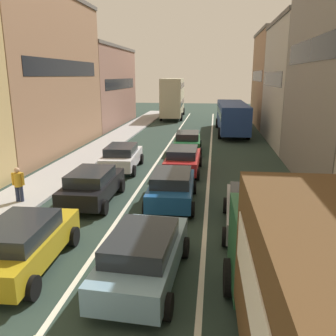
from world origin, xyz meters
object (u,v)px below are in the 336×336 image
(coupe_centre_lane_fourth, at_px, (183,159))
(sedan_centre_lane_fifth, at_px, (188,141))
(hatchback_centre_lane_third, at_px, (172,187))
(bus_mid_queue_primary, at_px, (232,115))
(wagon_left_lane_second, at_px, (23,243))
(bus_far_queue_secondary, at_px, (173,96))
(removalist_box_truck, at_px, (322,301))
(pedestrian_near_kerb, at_px, (18,184))
(sedan_left_lane_fourth, at_px, (122,157))
(sedan_right_lane_behind_truck, at_px, (252,209))
(sedan_left_lane_third, at_px, (92,185))
(sedan_centre_lane_second, at_px, (143,255))

(coupe_centre_lane_fourth, bearing_deg, sedan_centre_lane_fifth, 1.76)
(hatchback_centre_lane_third, xyz_separation_m, bus_mid_queue_primary, (3.40, 20.10, 0.96))
(wagon_left_lane_second, xyz_separation_m, bus_far_queue_secondary, (-0.14, 38.14, 2.03))
(removalist_box_truck, relative_size, sedan_centre_lane_fifth, 1.77)
(wagon_left_lane_second, bearing_deg, pedestrian_near_kerb, 28.77)
(removalist_box_truck, xyz_separation_m, sedan_left_lane_fourth, (-7.15, 14.72, -1.18))
(wagon_left_lane_second, xyz_separation_m, hatchback_centre_lane_third, (3.61, 5.84, 0.00))
(hatchback_centre_lane_third, distance_m, bus_far_queue_secondary, 32.58)
(wagon_left_lane_second, relative_size, hatchback_centre_lane_third, 1.00)
(coupe_centre_lane_fourth, bearing_deg, sedan_left_lane_fourth, 86.43)
(sedan_centre_lane_fifth, relative_size, sedan_right_lane_behind_truck, 1.00)
(coupe_centre_lane_fourth, xyz_separation_m, sedan_right_lane_behind_truck, (3.17, -7.46, 0.00))
(sedan_left_lane_third, bearing_deg, coupe_centre_lane_fourth, -33.87)
(hatchback_centre_lane_third, height_order, sedan_centre_lane_fifth, same)
(wagon_left_lane_second, xyz_separation_m, coupe_centre_lane_fourth, (3.62, 11.03, 0.00))
(coupe_centre_lane_fourth, relative_size, sedan_centre_lane_fifth, 0.98)
(sedan_centre_lane_fifth, height_order, bus_mid_queue_primary, bus_mid_queue_primary)
(sedan_centre_lane_second, bearing_deg, sedan_right_lane_behind_truck, -37.30)
(hatchback_centre_lane_third, xyz_separation_m, coupe_centre_lane_fourth, (0.01, 5.19, 0.00))
(removalist_box_truck, bearing_deg, sedan_centre_lane_fifth, 8.83)
(sedan_left_lane_third, xyz_separation_m, coupe_centre_lane_fourth, (3.50, 5.40, 0.00))
(removalist_box_truck, bearing_deg, bus_mid_queue_primary, -1.24)
(sedan_left_lane_third, xyz_separation_m, bus_mid_queue_primary, (6.89, 20.30, 0.96))
(bus_far_queue_secondary, bearing_deg, sedan_left_lane_fourth, 177.49)
(sedan_left_lane_third, distance_m, bus_mid_queue_primary, 21.46)
(wagon_left_lane_second, distance_m, pedestrian_near_kerb, 5.75)
(sedan_left_lane_third, distance_m, sedan_centre_lane_fifth, 11.65)
(hatchback_centre_lane_third, relative_size, bus_far_queue_secondary, 0.41)
(bus_far_queue_secondary, bearing_deg, removalist_box_truck, -172.84)
(wagon_left_lane_second, xyz_separation_m, pedestrian_near_kerb, (-2.94, 4.94, 0.15))
(coupe_centre_lane_fourth, distance_m, sedan_left_lane_fourth, 3.65)
(sedan_centre_lane_fifth, bearing_deg, bus_far_queue_secondary, 6.86)
(sedan_centre_lane_second, relative_size, sedan_left_lane_third, 1.01)
(sedan_right_lane_behind_truck, bearing_deg, sedan_left_lane_third, 74.76)
(sedan_centre_lane_fifth, xyz_separation_m, bus_mid_queue_primary, (3.56, 9.14, 0.96))
(sedan_left_lane_third, distance_m, coupe_centre_lane_fourth, 6.43)
(hatchback_centre_lane_third, relative_size, coupe_centre_lane_fourth, 1.01)
(bus_far_queue_secondary, bearing_deg, bus_mid_queue_primary, -152.41)
(sedan_centre_lane_fifth, bearing_deg, wagon_left_lane_second, 165.75)
(hatchback_centre_lane_third, relative_size, sedan_centre_lane_fifth, 0.99)
(removalist_box_truck, bearing_deg, sedan_left_lane_third, 36.15)
(removalist_box_truck, distance_m, bus_far_queue_secondary, 42.24)
(hatchback_centre_lane_third, xyz_separation_m, sedan_right_lane_behind_truck, (3.18, -2.27, 0.00))
(removalist_box_truck, xyz_separation_m, bus_mid_queue_primary, (-0.12, 29.40, -0.21))
(sedan_left_lane_fourth, xyz_separation_m, bus_far_queue_secondary, (-0.11, 26.89, 2.03))
(sedan_centre_lane_second, xyz_separation_m, sedan_centre_lane_fifth, (-0.12, 17.01, 0.00))
(sedan_left_lane_third, distance_m, pedestrian_near_kerb, 3.14)
(bus_far_queue_secondary, bearing_deg, sedan_right_lane_behind_truck, -171.43)
(wagon_left_lane_second, relative_size, sedan_left_lane_fourth, 0.99)
(sedan_left_lane_third, bearing_deg, removalist_box_truck, -143.29)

